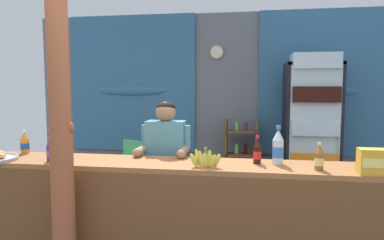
% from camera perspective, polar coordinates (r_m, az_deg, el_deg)
% --- Properties ---
extents(ground_plane, '(7.76, 7.76, 0.00)m').
position_cam_1_polar(ground_plane, '(3.89, 1.75, -19.13)').
color(ground_plane, '#665B51').
extents(back_wall_curtained, '(5.76, 0.22, 2.75)m').
position_cam_1_polar(back_wall_curtained, '(5.37, 4.26, 3.31)').
color(back_wall_curtained, slate).
rests_on(back_wall_curtained, ground).
extents(stall_counter, '(3.42, 0.50, 1.00)m').
position_cam_1_polar(stall_counter, '(2.85, -3.25, -15.26)').
color(stall_counter, '#935B33').
rests_on(stall_counter, ground).
extents(timber_post, '(0.19, 0.17, 2.61)m').
position_cam_1_polar(timber_post, '(2.70, -21.04, -2.62)').
color(timber_post, '#995133').
rests_on(timber_post, ground).
extents(drink_fridge, '(0.70, 0.63, 2.05)m').
position_cam_1_polar(drink_fridge, '(4.87, 19.22, -0.78)').
color(drink_fridge, black).
rests_on(drink_fridge, ground).
extents(bottle_shelf_rack, '(0.48, 0.28, 1.16)m').
position_cam_1_polar(bottle_shelf_rack, '(5.11, 8.12, -6.10)').
color(bottle_shelf_rack, brown).
rests_on(bottle_shelf_rack, ground).
extents(plastic_lawn_chair, '(0.59, 0.59, 0.86)m').
position_cam_1_polar(plastic_lawn_chair, '(4.99, -10.58, -7.68)').
color(plastic_lawn_chair, '#4CC675').
rests_on(plastic_lawn_chair, ground).
extents(shopkeeper, '(0.48, 0.42, 1.48)m').
position_cam_1_polar(shopkeeper, '(3.30, -4.38, -6.60)').
color(shopkeeper, '#28282D').
rests_on(shopkeeper, ground).
extents(soda_bottle_water, '(0.09, 0.09, 0.31)m').
position_cam_1_polar(soda_bottle_water, '(2.84, 14.11, -4.49)').
color(soda_bottle_water, silver).
rests_on(soda_bottle_water, stall_counter).
extents(soda_bottle_orange_soda, '(0.08, 0.08, 0.22)m').
position_cam_1_polar(soda_bottle_orange_soda, '(3.59, -26.06, -3.53)').
color(soda_bottle_orange_soda, orange).
rests_on(soda_bottle_orange_soda, stall_counter).
extents(soda_bottle_cola, '(0.06, 0.06, 0.23)m').
position_cam_1_polar(soda_bottle_cola, '(2.83, 10.80, -5.22)').
color(soda_bottle_cola, black).
rests_on(soda_bottle_cola, stall_counter).
extents(soda_bottle_iced_tea, '(0.07, 0.07, 0.21)m').
position_cam_1_polar(soda_bottle_iced_tea, '(2.73, 20.40, -6.03)').
color(soda_bottle_iced_tea, brown).
rests_on(soda_bottle_iced_tea, stall_counter).
extents(soda_bottle_grape_soda, '(0.07, 0.07, 0.21)m').
position_cam_1_polar(soda_bottle_grape_soda, '(3.10, -22.48, -4.75)').
color(soda_bottle_grape_soda, '#56286B').
rests_on(soda_bottle_grape_soda, stall_counter).
extents(snack_box_choco_powder, '(0.19, 0.12, 0.18)m').
position_cam_1_polar(snack_box_choco_powder, '(2.75, 27.83, -6.14)').
color(snack_box_choco_powder, gold).
rests_on(snack_box_choco_powder, stall_counter).
extents(banana_bunch, '(0.26, 0.06, 0.16)m').
position_cam_1_polar(banana_bunch, '(2.66, 2.21, -6.61)').
color(banana_bunch, '#DBCC42').
rests_on(banana_bunch, stall_counter).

